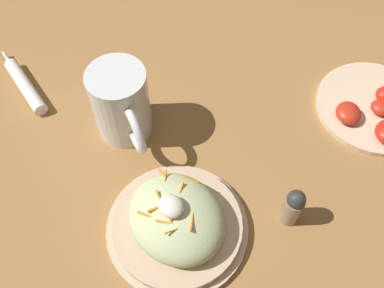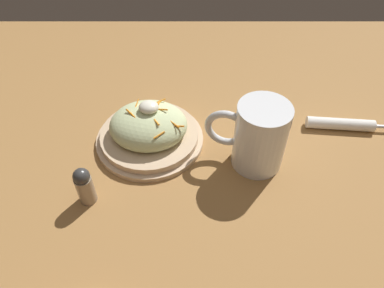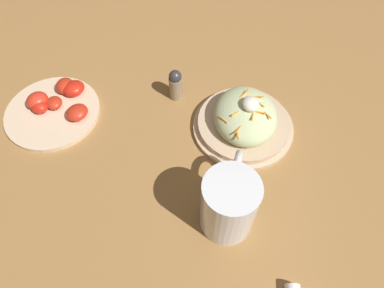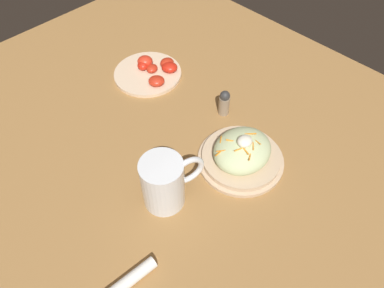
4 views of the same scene
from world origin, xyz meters
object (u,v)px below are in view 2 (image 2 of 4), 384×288
(salad_plate, at_px, (150,130))
(napkin_roll, at_px, (342,124))
(beer_mug, at_px, (259,139))
(salt_shaker, at_px, (85,185))

(salad_plate, xyz_separation_m, napkin_roll, (0.40, 0.04, -0.02))
(beer_mug, distance_m, salt_shaker, 0.32)
(salad_plate, height_order, beer_mug, beer_mug)
(beer_mug, bearing_deg, salad_plate, 165.46)
(salad_plate, bearing_deg, salt_shaker, -123.89)
(beer_mug, bearing_deg, napkin_roll, 25.44)
(napkin_roll, bearing_deg, salad_plate, -174.58)
(salad_plate, relative_size, napkin_roll, 1.24)
(beer_mug, height_order, salt_shaker, beer_mug)
(salad_plate, xyz_separation_m, salt_shaker, (-0.10, -0.15, 0.01))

